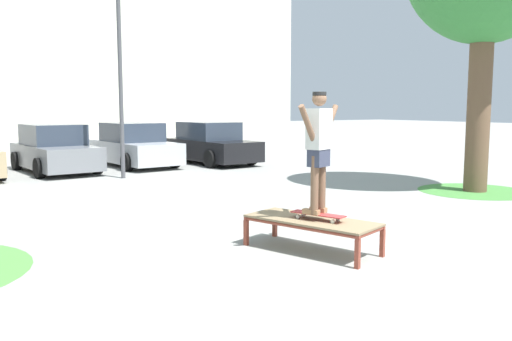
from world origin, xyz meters
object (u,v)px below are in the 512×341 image
object	(u,v)px
car_silver	(134,146)
skate_box	(312,222)
light_post	(119,43)
car_grey	(54,150)
skateboard	(318,215)
car_black	(210,144)
skater	(319,144)

from	to	relation	value
car_silver	skate_box	bearing A→B (deg)	-97.20
car_silver	light_post	world-z (taller)	light_post
car_grey	car_silver	xyz separation A→B (m)	(2.69, 0.32, 0.00)
skate_box	skateboard	distance (m)	0.16
car_black	light_post	world-z (taller)	light_post
car_silver	light_post	distance (m)	4.50
skater	car_grey	size ratio (longest dim) A/B	0.39
skateboard	car_grey	bearing A→B (deg)	95.79
skate_box	skater	world-z (taller)	skater
skater	light_post	world-z (taller)	light_post
light_post	car_grey	bearing A→B (deg)	117.23
skate_box	skateboard	size ratio (longest dim) A/B	2.50
light_post	skater	bearing A→B (deg)	-90.97
skateboard	car_silver	bearing A→B (deg)	83.01
skate_box	skateboard	world-z (taller)	skateboard
car_black	skater	bearing A→B (deg)	-109.87
light_post	skateboard	bearing A→B (deg)	-90.97
skate_box	skater	size ratio (longest dim) A/B	1.21
skateboard	car_black	size ratio (longest dim) A/B	0.19
skate_box	skater	xyz separation A→B (m)	(0.03, -0.09, 1.12)
car_grey	skate_box	bearing A→B (deg)	-84.32
skate_box	car_black	bearing A→B (deg)	69.85
skater	car_silver	world-z (taller)	skater
skater	light_post	bearing A→B (deg)	89.03
skate_box	light_post	size ratio (longest dim) A/B	0.35
skateboard	car_black	xyz separation A→B (m)	(4.17, 11.55, 0.15)
skateboard	light_post	bearing A→B (deg)	89.03
car_black	skate_box	bearing A→B (deg)	-110.15
car_grey	light_post	size ratio (longest dim) A/B	0.75
skate_box	car_grey	size ratio (longest dim) A/B	0.47
car_grey	skateboard	bearing A→B (deg)	-84.21
skate_box	car_black	distance (m)	12.21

